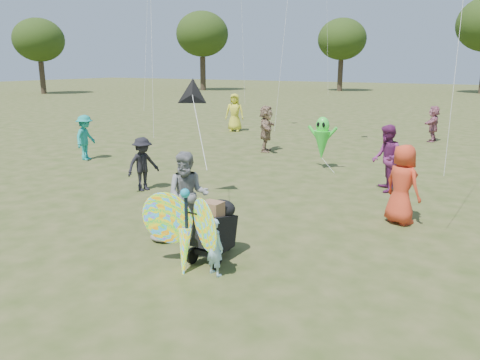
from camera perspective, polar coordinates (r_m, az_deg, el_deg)
name	(u,v)px	position (r m, az deg, el deg)	size (l,w,h in m)	color
ground	(209,257)	(8.64, -3.75, -9.39)	(160.00, 160.00, 0.00)	#51592B
child_girl	(215,247)	(7.79, -3.11, -8.14)	(0.36, 0.24, 0.99)	#A6DBEC
adult_man	(188,195)	(9.36, -6.37, -1.87)	(0.85, 0.67, 1.76)	gray
grey_bag	(162,237)	(9.48, -9.45, -6.84)	(0.51, 0.41, 0.16)	gray
crowd_a	(402,184)	(10.73, 19.17, -0.51)	(0.86, 0.56, 1.75)	red
crowd_b	(143,164)	(13.09, -11.75, 1.91)	(0.96, 0.55, 1.49)	black
crowd_d	(266,129)	(18.62, 3.20, 6.27)	(1.69, 0.54, 1.83)	#98785D
crowd_e	(386,158)	(13.33, 17.39, 2.54)	(0.89, 0.70, 1.84)	#742663
crowd_g	(235,112)	(24.30, -0.66, 8.24)	(0.94, 0.61, 1.93)	yellow
crowd_i	(85,138)	(17.89, -18.32, 4.94)	(1.05, 0.60, 1.63)	teal
crowd_j	(433,124)	(22.73, 22.49, 6.36)	(1.49, 0.47, 1.60)	#AC6278
jogging_stroller	(216,226)	(8.38, -2.97, -5.63)	(0.55, 1.07, 1.09)	black
butterfly_kite	(185,231)	(7.95, -6.69, -6.21)	(1.74, 0.75, 1.63)	orange
delta_kite_rig	(192,95)	(11.70, -5.83, 10.24)	(2.29, 2.51, 1.68)	black
alien_kite	(322,140)	(15.68, 9.97, 4.82)	(1.12, 0.69, 1.74)	#36E83B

